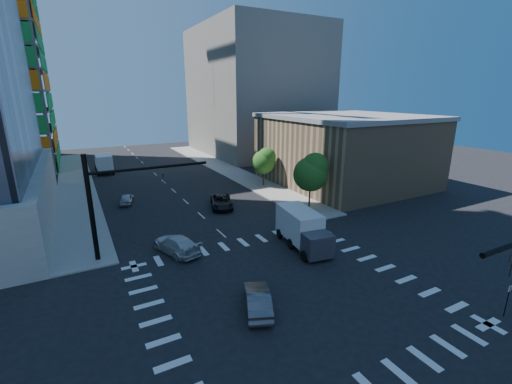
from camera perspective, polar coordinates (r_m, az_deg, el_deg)
ground at (r=25.68m, az=4.97°, el=-16.15°), size 160.00×160.00×0.00m
road_markings at (r=25.68m, az=4.97°, el=-16.14°), size 20.00×20.00×0.01m
sidewalk_ne at (r=64.49m, az=-5.16°, el=3.89°), size 5.00×60.00×0.15m
sidewalk_nw at (r=59.61m, az=-27.81°, el=1.04°), size 5.00×60.00×0.15m
commercial_building at (r=55.23m, az=14.52°, el=6.91°), size 20.50×22.50×10.60m
bg_building_ne at (r=82.85m, az=-0.08°, el=16.36°), size 24.00×30.00×28.00m
signal_mast_nw at (r=30.72m, az=-23.22°, el=-0.68°), size 10.20×0.40×9.00m
tree_south at (r=41.40m, az=9.31°, el=3.36°), size 4.16×4.16×6.82m
tree_north at (r=51.50m, az=1.42°, el=5.28°), size 3.54×3.52×5.78m
no_parking_sign at (r=27.46m, az=36.43°, el=-13.93°), size 0.30×0.06×2.20m
car_nb_far at (r=42.63m, az=-5.77°, el=-1.61°), size 4.01×5.93×1.51m
car_sb_near at (r=31.54m, az=-13.18°, el=-8.48°), size 3.72×5.78×1.56m
car_sb_mid at (r=46.97m, az=-20.75°, el=-1.08°), size 2.45×3.99×1.27m
car_sb_cross at (r=23.39m, az=0.30°, el=-17.51°), size 3.15×4.71×1.47m
box_truck_near at (r=31.66m, az=8.01°, el=-6.72°), size 3.57×6.67×3.33m
box_truck_far at (r=67.12m, az=-24.04°, el=4.26°), size 2.72×6.37×3.34m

